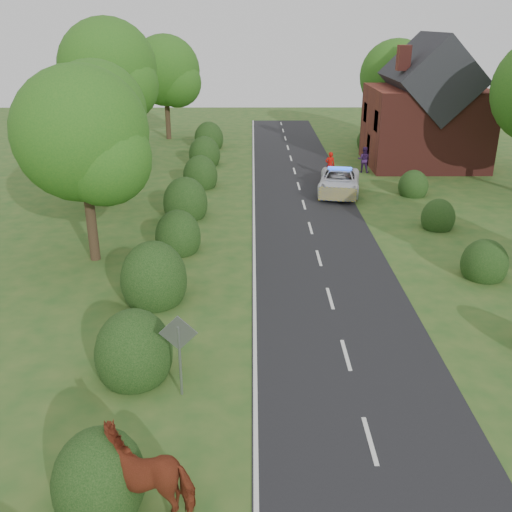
{
  "coord_description": "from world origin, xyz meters",
  "views": [
    {
      "loc": [
        -2.96,
        -11.54,
        9.88
      ],
      "look_at": [
        -2.84,
        9.17,
        1.3
      ],
      "focal_mm": 40.0,
      "sensor_mm": 36.0,
      "label": 1
    }
  ],
  "objects_px": {
    "road_sign": "(179,344)",
    "police_van": "(339,181)",
    "cow": "(150,475)",
    "pedestrian_purple": "(364,160)",
    "pedestrian_red": "(330,165)"
  },
  "relations": [
    {
      "from": "cow",
      "to": "pedestrian_purple",
      "type": "relative_size",
      "value": 1.36
    },
    {
      "from": "road_sign",
      "to": "cow",
      "type": "xyz_separation_m",
      "value": [
        -0.18,
        -4.06,
        -0.79
      ]
    },
    {
      "from": "cow",
      "to": "pedestrian_purple",
      "type": "xyz_separation_m",
      "value": [
        9.98,
        29.73,
        0.03
      ]
    },
    {
      "from": "pedestrian_red",
      "to": "pedestrian_purple",
      "type": "relative_size",
      "value": 0.99
    },
    {
      "from": "police_van",
      "to": "pedestrian_red",
      "type": "relative_size",
      "value": 3.16
    },
    {
      "from": "pedestrian_red",
      "to": "pedestrian_purple",
      "type": "bearing_deg",
      "value": -149.74
    },
    {
      "from": "road_sign",
      "to": "cow",
      "type": "height_order",
      "value": "road_sign"
    },
    {
      "from": "road_sign",
      "to": "police_van",
      "type": "distance_m",
      "value": 21.85
    },
    {
      "from": "pedestrian_purple",
      "to": "cow",
      "type": "bearing_deg",
      "value": 91.39
    },
    {
      "from": "road_sign",
      "to": "police_van",
      "type": "xyz_separation_m",
      "value": [
        7.36,
        20.55,
        -0.93
      ]
    },
    {
      "from": "road_sign",
      "to": "police_van",
      "type": "relative_size",
      "value": 0.45
    },
    {
      "from": "road_sign",
      "to": "pedestrian_red",
      "type": "height_order",
      "value": "road_sign"
    },
    {
      "from": "police_van",
      "to": "pedestrian_purple",
      "type": "xyz_separation_m",
      "value": [
        2.44,
        5.12,
        0.17
      ]
    },
    {
      "from": "road_sign",
      "to": "cow",
      "type": "distance_m",
      "value": 4.14
    },
    {
      "from": "pedestrian_red",
      "to": "road_sign",
      "type": "bearing_deg",
      "value": 72.66
    }
  ]
}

